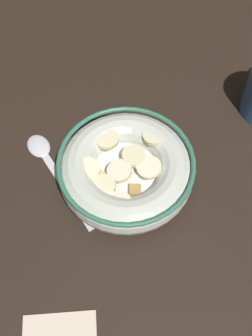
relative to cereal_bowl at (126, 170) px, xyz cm
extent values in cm
cube|color=black|center=(0.02, -0.01, -3.54)|extent=(122.28, 122.28, 2.00)
cylinder|color=beige|center=(0.02, -0.01, -2.24)|extent=(9.53, 9.53, 0.60)
torus|color=beige|center=(0.02, -0.01, -0.20)|extent=(17.32, 17.32, 4.69)
torus|color=#337259|center=(0.02, -0.01, 1.84)|extent=(17.40, 17.40, 0.60)
cylinder|color=white|center=(0.02, -0.01, -0.14)|extent=(14.51, 14.51, 0.40)
cube|color=tan|center=(-1.75, 2.86, 0.43)|extent=(1.86, 1.91, 0.84)
cube|color=#B78947|center=(-2.01, 5.55, 0.43)|extent=(1.87, 1.88, 0.66)
cube|color=#AD7F42|center=(-5.11, 0.36, 0.41)|extent=(2.09, 2.11, 0.85)
cube|color=#B78947|center=(-5.95, 1.74, 0.29)|extent=(1.60, 1.56, 0.75)
cube|color=#AD7F42|center=(5.00, -2.10, 0.54)|extent=(2.06, 2.06, 0.70)
cube|color=#B78947|center=(6.23, -0.14, 0.45)|extent=(1.64, 1.58, 0.83)
cube|color=tan|center=(-0.56, 5.18, 0.44)|extent=(2.07, 2.08, 0.71)
cube|color=tan|center=(0.55, -4.43, 0.30)|extent=(1.49, 1.53, 0.75)
cube|color=#B78947|center=(-2.92, -1.62, 0.53)|extent=(1.72, 1.66, 0.82)
cube|color=#AD7F42|center=(-5.88, -2.32, 0.54)|extent=(1.95, 1.91, 0.82)
cube|color=#B78947|center=(1.14, -6.23, 0.36)|extent=(2.04, 2.04, 0.67)
cylinder|color=beige|center=(4.71, -2.96, 1.60)|extent=(4.42, 4.41, 0.98)
cylinder|color=#F4EABC|center=(-1.46, 4.53, 1.47)|extent=(3.72, 3.74, 1.05)
cylinder|color=beige|center=(3.26, 2.99, 1.57)|extent=(4.15, 4.17, 0.90)
cylinder|color=#F4EABC|center=(-0.41, -2.91, 1.39)|extent=(3.19, 3.21, 1.25)
cylinder|color=#F9EFC6|center=(-1.16, 0.62, 1.55)|extent=(4.40, 4.42, 1.13)
cylinder|color=beige|center=(1.25, -0.83, 1.63)|extent=(4.39, 4.41, 0.93)
cylinder|color=#F9EFC6|center=(-5.36, -0.43, 1.25)|extent=(3.79, 3.82, 0.99)
cylinder|color=beige|center=(-3.42, 2.29, 1.27)|extent=(4.28, 4.27, 1.07)
ellipsoid|color=silver|center=(3.33, 12.84, -2.14)|extent=(4.96, 4.87, 0.80)
cube|color=silver|center=(-2.95, 7.21, -2.36)|extent=(10.24, 9.31, 0.36)
camera|label=1|loc=(-27.31, -4.44, 47.32)|focal=46.00mm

